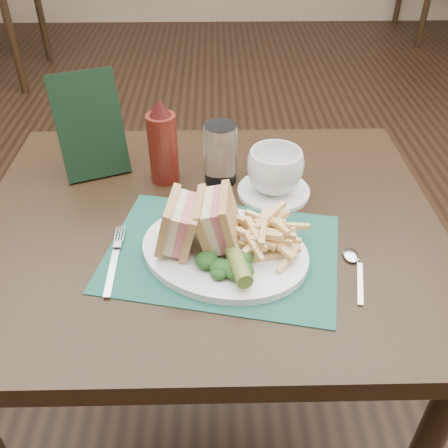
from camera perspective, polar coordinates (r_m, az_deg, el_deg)
name	(u,v)px	position (r m, az deg, el deg)	size (l,w,h in m)	color
floor	(213,300)	(1.85, -1.29, -8.65)	(7.00, 7.00, 0.00)	black
wall_back	(212,22)	(4.96, -1.42, 22.12)	(6.00, 6.00, 0.00)	tan
table_main	(211,343)	(1.23, -1.47, -13.47)	(0.90, 0.75, 0.75)	black
placemat	(222,252)	(0.89, -0.21, -3.23)	(0.41, 0.29, 0.00)	#184D41
plate	(224,251)	(0.88, 0.04, -3.12)	(0.30, 0.24, 0.01)	white
sandwich_half_a	(168,222)	(0.86, -6.43, 0.18)	(0.06, 0.10, 0.09)	tan
sandwich_half_b	(206,219)	(0.86, -2.09, 0.53)	(0.06, 0.10, 0.09)	tan
kale_garnish	(225,266)	(0.82, 0.16, -4.85)	(0.11, 0.08, 0.03)	#163915
pickle_spear	(236,259)	(0.82, 1.35, -3.97)	(0.03, 0.03, 0.12)	#5B6F2A
fries_pile	(269,231)	(0.87, 5.16, -0.83)	(0.18, 0.20, 0.06)	#ECBF76
fork	(114,258)	(0.89, -12.44, -3.86)	(0.03, 0.17, 0.01)	silver
spoon	(357,272)	(0.88, 14.95, -5.30)	(0.03, 0.15, 0.01)	silver
saucer	(274,191)	(1.05, 5.68, 3.74)	(0.15, 0.15, 0.01)	white
coffee_cup	(275,171)	(1.02, 5.85, 6.07)	(0.11, 0.11, 0.09)	white
drinking_glass	(221,154)	(1.05, -0.40, 8.01)	(0.07, 0.07, 0.13)	white
ketchup_bottle	(162,141)	(1.05, -7.05, 9.41)	(0.06, 0.06, 0.19)	#51140D
check_presenter	(90,126)	(1.11, -15.09, 10.79)	(0.14, 0.01, 0.22)	black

